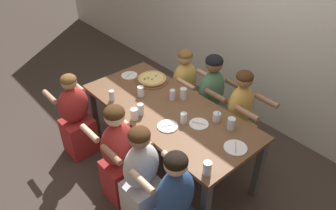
{
  "coord_description": "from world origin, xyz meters",
  "views": [
    {
      "loc": [
        2.13,
        -1.85,
        2.84
      ],
      "look_at": [
        0.0,
        0.0,
        0.84
      ],
      "focal_mm": 35.0,
      "sensor_mm": 36.0,
      "label": 1
    }
  ],
  "objects_px": {
    "drinking_glass_d": "(183,94)",
    "diner_near_midright": "(142,180)",
    "drinking_glass_i": "(172,95)",
    "drinking_glass_a": "(207,168)",
    "drinking_glass_c": "(141,92)",
    "empty_plate_d": "(235,148)",
    "empty_plate_c": "(129,75)",
    "empty_plate_a": "(199,124)",
    "cocktail_glass_blue": "(217,117)",
    "diner_far_center": "(211,103)",
    "diner_far_midright": "(238,121)",
    "diner_near_right": "(175,210)",
    "diner_near_center": "(119,158)",
    "diner_far_midleft": "(184,92)",
    "drinking_glass_g": "(231,124)",
    "pizza_board_main": "(152,79)",
    "drinking_glass_e": "(112,96)",
    "drinking_glass_f": "(184,118)",
    "empty_plate_b": "(168,126)",
    "diner_near_left": "(76,119)",
    "drinking_glass_b": "(141,110)",
    "drinking_glass_h": "(134,115)"
  },
  "relations": [
    {
      "from": "cocktail_glass_blue",
      "to": "drinking_glass_a",
      "type": "height_order",
      "value": "drinking_glass_a"
    },
    {
      "from": "drinking_glass_c",
      "to": "drinking_glass_b",
      "type": "bearing_deg",
      "value": -37.38
    },
    {
      "from": "drinking_glass_f",
      "to": "drinking_glass_h",
      "type": "height_order",
      "value": "drinking_glass_h"
    },
    {
      "from": "drinking_glass_a",
      "to": "drinking_glass_h",
      "type": "height_order",
      "value": "drinking_glass_a"
    },
    {
      "from": "empty_plate_b",
      "to": "drinking_glass_c",
      "type": "relative_size",
      "value": 1.78
    },
    {
      "from": "cocktail_glass_blue",
      "to": "diner_far_midright",
      "type": "xyz_separation_m",
      "value": [
        -0.03,
        0.44,
        -0.29
      ]
    },
    {
      "from": "drinking_glass_c",
      "to": "drinking_glass_d",
      "type": "relative_size",
      "value": 0.91
    },
    {
      "from": "drinking_glass_b",
      "to": "drinking_glass_h",
      "type": "xyz_separation_m",
      "value": [
        0.02,
        -0.09,
        -0.0
      ]
    },
    {
      "from": "empty_plate_b",
      "to": "diner_near_left",
      "type": "relative_size",
      "value": 0.19
    },
    {
      "from": "empty_plate_d",
      "to": "diner_near_center",
      "type": "relative_size",
      "value": 0.19
    },
    {
      "from": "drinking_glass_g",
      "to": "diner_far_midright",
      "type": "relative_size",
      "value": 0.1
    },
    {
      "from": "empty_plate_c",
      "to": "diner_far_midright",
      "type": "relative_size",
      "value": 0.17
    },
    {
      "from": "drinking_glass_g",
      "to": "diner_far_center",
      "type": "bearing_deg",
      "value": 146.12
    },
    {
      "from": "empty_plate_c",
      "to": "empty_plate_a",
      "type": "bearing_deg",
      "value": -1.75
    },
    {
      "from": "diner_far_center",
      "to": "diner_far_midright",
      "type": "xyz_separation_m",
      "value": [
        0.43,
        0.0,
        -0.02
      ]
    },
    {
      "from": "empty_plate_c",
      "to": "cocktail_glass_blue",
      "type": "distance_m",
      "value": 1.32
    },
    {
      "from": "drinking_glass_i",
      "to": "diner_far_midright",
      "type": "relative_size",
      "value": 0.1
    },
    {
      "from": "drinking_glass_e",
      "to": "diner_far_midright",
      "type": "distance_m",
      "value": 1.45
    },
    {
      "from": "drinking_glass_f",
      "to": "diner_near_midright",
      "type": "distance_m",
      "value": 0.73
    },
    {
      "from": "empty_plate_b",
      "to": "diner_near_left",
      "type": "xyz_separation_m",
      "value": [
        -1.09,
        -0.48,
        -0.31
      ]
    },
    {
      "from": "drinking_glass_c",
      "to": "diner_near_midright",
      "type": "height_order",
      "value": "diner_near_midright"
    },
    {
      "from": "empty_plate_a",
      "to": "empty_plate_d",
      "type": "height_order",
      "value": "same"
    },
    {
      "from": "cocktail_glass_blue",
      "to": "drinking_glass_i",
      "type": "bearing_deg",
      "value": -171.93
    },
    {
      "from": "diner_near_midright",
      "to": "drinking_glass_d",
      "type": "bearing_deg",
      "value": 25.61
    },
    {
      "from": "drinking_glass_d",
      "to": "diner_near_midright",
      "type": "bearing_deg",
      "value": -64.39
    },
    {
      "from": "cocktail_glass_blue",
      "to": "diner_far_center",
      "type": "xyz_separation_m",
      "value": [
        -0.46,
        0.44,
        -0.27
      ]
    },
    {
      "from": "drinking_glass_d",
      "to": "drinking_glass_i",
      "type": "height_order",
      "value": "drinking_glass_d"
    },
    {
      "from": "empty_plate_c",
      "to": "diner_far_center",
      "type": "height_order",
      "value": "diner_far_center"
    },
    {
      "from": "diner_far_midright",
      "to": "diner_near_midright",
      "type": "height_order",
      "value": "diner_far_midright"
    },
    {
      "from": "diner_near_center",
      "to": "diner_far_midleft",
      "type": "distance_m",
      "value": 1.44
    },
    {
      "from": "drinking_glass_a",
      "to": "drinking_glass_c",
      "type": "bearing_deg",
      "value": 167.13
    },
    {
      "from": "empty_plate_a",
      "to": "drinking_glass_b",
      "type": "relative_size",
      "value": 1.53
    },
    {
      "from": "cocktail_glass_blue",
      "to": "diner_far_midleft",
      "type": "xyz_separation_m",
      "value": [
        -0.93,
        0.44,
        -0.33
      ]
    },
    {
      "from": "drinking_glass_a",
      "to": "drinking_glass_i",
      "type": "distance_m",
      "value": 1.13
    },
    {
      "from": "drinking_glass_b",
      "to": "empty_plate_b",
      "type": "bearing_deg",
      "value": 12.99
    },
    {
      "from": "drinking_glass_f",
      "to": "diner_far_midleft",
      "type": "relative_size",
      "value": 0.11
    },
    {
      "from": "drinking_glass_h",
      "to": "diner_far_center",
      "type": "bearing_deg",
      "value": 84.14
    },
    {
      "from": "drinking_glass_c",
      "to": "diner_near_right",
      "type": "distance_m",
      "value": 1.43
    },
    {
      "from": "drinking_glass_a",
      "to": "diner_near_midright",
      "type": "height_order",
      "value": "diner_near_midright"
    },
    {
      "from": "empty_plate_c",
      "to": "drinking_glass_d",
      "type": "xyz_separation_m",
      "value": [
        0.8,
        0.16,
        0.05
      ]
    },
    {
      "from": "diner_far_center",
      "to": "drinking_glass_e",
      "type": "bearing_deg",
      "value": -27.71
    },
    {
      "from": "cocktail_glass_blue",
      "to": "diner_near_left",
      "type": "xyz_separation_m",
      "value": [
        -1.34,
        -0.91,
        -0.34
      ]
    },
    {
      "from": "drinking_glass_i",
      "to": "diner_near_right",
      "type": "xyz_separation_m",
      "value": [
        0.96,
        -0.83,
        -0.31
      ]
    },
    {
      "from": "cocktail_glass_blue",
      "to": "diner_near_right",
      "type": "bearing_deg",
      "value": -67.12
    },
    {
      "from": "empty_plate_d",
      "to": "diner_near_midright",
      "type": "xyz_separation_m",
      "value": [
        -0.46,
        -0.74,
        -0.27
      ]
    },
    {
      "from": "empty_plate_a",
      "to": "diner_near_midright",
      "type": "height_order",
      "value": "diner_near_midright"
    },
    {
      "from": "empty_plate_c",
      "to": "pizza_board_main",
      "type": "bearing_deg",
      "value": 23.64
    },
    {
      "from": "diner_near_left",
      "to": "pizza_board_main",
      "type": "bearing_deg",
      "value": -19.27
    },
    {
      "from": "empty_plate_d",
      "to": "diner_far_center",
      "type": "bearing_deg",
      "value": 144.21
    },
    {
      "from": "empty_plate_d",
      "to": "diner_near_midright",
      "type": "height_order",
      "value": "diner_near_midright"
    }
  ]
}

